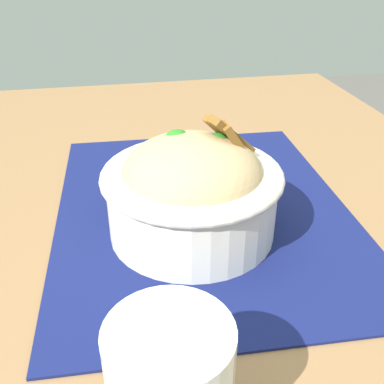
{
  "coord_description": "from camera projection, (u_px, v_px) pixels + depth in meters",
  "views": [
    {
      "loc": [
        -0.43,
        0.09,
        1.04
      ],
      "look_at": [
        -0.01,
        0.01,
        0.8
      ],
      "focal_mm": 42.69,
      "sensor_mm": 36.0,
      "label": 1
    }
  ],
  "objects": [
    {
      "name": "bowl",
      "position": [
        192.0,
        188.0,
        0.48
      ],
      "size": [
        0.19,
        0.19,
        0.13
      ],
      "color": "silver",
      "rests_on": "placemat"
    },
    {
      "name": "placemat",
      "position": [
        203.0,
        209.0,
        0.55
      ],
      "size": [
        0.45,
        0.36,
        0.0
      ],
      "primitive_type": "cube",
      "rotation": [
        0.0,
        0.0,
        -0.04
      ],
      "color": "#11194C",
      "rests_on": "table"
    },
    {
      "name": "fork",
      "position": [
        193.0,
        170.0,
        0.63
      ],
      "size": [
        0.03,
        0.13,
        0.0
      ],
      "color": "silver",
      "rests_on": "placemat"
    },
    {
      "name": "table",
      "position": [
        196.0,
        278.0,
        0.56
      ],
      "size": [
        1.15,
        0.82,
        0.74
      ],
      "color": "olive",
      "rests_on": "ground_plane"
    }
  ]
}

